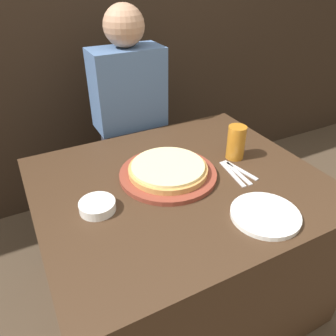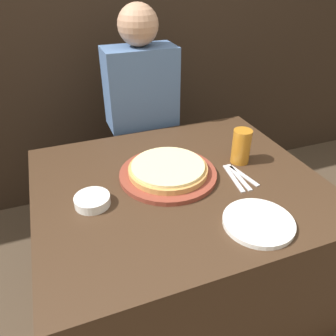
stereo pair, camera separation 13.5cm
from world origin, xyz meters
name	(u,v)px [view 2 (the right image)]	position (x,y,z in m)	size (l,w,h in m)	color
ground_plane	(177,291)	(0.00, 0.00, 0.00)	(12.00, 12.00, 0.00)	#473828
dining_table	(178,243)	(0.00, 0.00, 0.35)	(1.15, 0.98, 0.70)	#3D2819
pizza_on_board	(168,171)	(-0.03, 0.05, 0.73)	(0.41, 0.41, 0.06)	brown
beer_glass	(241,145)	(0.31, 0.05, 0.79)	(0.08, 0.08, 0.15)	#B7701E
dinner_plate	(258,222)	(0.16, -0.33, 0.71)	(0.25, 0.25, 0.02)	white
side_bowl	(92,201)	(-0.36, -0.03, 0.72)	(0.13, 0.13, 0.04)	white
fork	(233,178)	(0.22, -0.06, 0.71)	(0.05, 0.20, 0.00)	silver
dinner_knife	(239,177)	(0.24, -0.06, 0.71)	(0.03, 0.20, 0.00)	silver
spoon	(244,176)	(0.27, -0.06, 0.71)	(0.05, 0.17, 0.00)	silver
diner_person	(143,129)	(0.04, 0.64, 0.65)	(0.38, 0.20, 1.31)	#33333D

